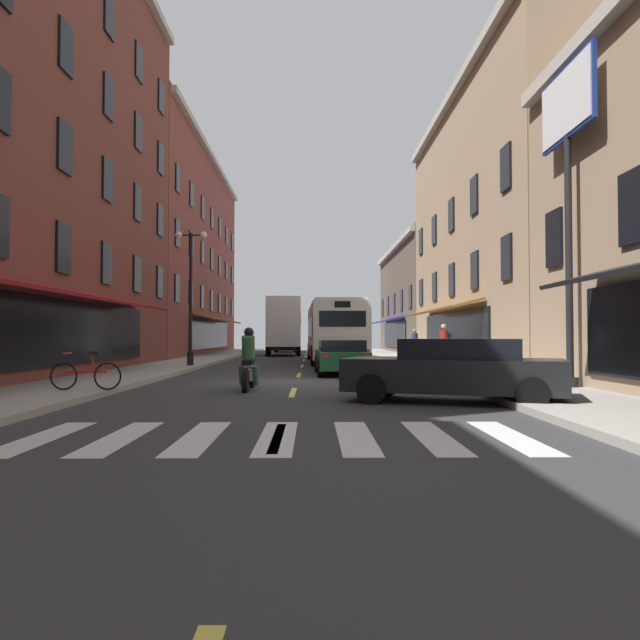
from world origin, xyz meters
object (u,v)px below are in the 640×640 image
at_px(sedan_near, 454,369).
at_px(pedestrian_mid, 415,343).
at_px(box_truck, 283,327).
at_px(bicycle_near, 86,375).
at_px(billboard_sign, 567,140).
at_px(street_lamp_twin, 191,291).
at_px(transit_bus, 333,332).
at_px(motorcycle_rider, 249,363).
at_px(sedan_mid, 341,357).
at_px(pedestrian_near, 444,344).
at_px(sedan_far, 286,345).

relative_size(sedan_near, pedestrian_mid, 2.89).
relative_size(box_truck, bicycle_near, 4.03).
bearing_deg(billboard_sign, street_lamp_twin, 137.26).
height_order(transit_bus, sedan_near, transit_bus).
height_order(sedan_near, motorcycle_rider, motorcycle_rider).
height_order(box_truck, pedestrian_mid, box_truck).
distance_m(sedan_mid, bicycle_near, 10.02).
bearing_deg(billboard_sign, box_truck, 107.31).
bearing_deg(pedestrian_near, transit_bus, -1.58).
height_order(transit_bus, pedestrian_near, transit_bus).
bearing_deg(transit_bus, sedan_mid, -90.43).
height_order(motorcycle_rider, street_lamp_twin, street_lamp_twin).
xyz_separation_m(transit_bus, motorcycle_rider, (-2.83, -16.05, -0.96)).
xyz_separation_m(transit_bus, pedestrian_mid, (4.73, 1.70, -0.66)).
height_order(billboard_sign, sedan_near, billboard_sign).
bearing_deg(bicycle_near, pedestrian_near, 42.77).
relative_size(billboard_sign, pedestrian_mid, 4.83).
xyz_separation_m(transit_bus, sedan_near, (1.91, -18.92, -0.96)).
xyz_separation_m(bicycle_near, pedestrian_near, (10.91, 10.09, 0.59)).
bearing_deg(sedan_near, sedan_far, 97.86).
bearing_deg(pedestrian_near, sedan_near, 136.11).
xyz_separation_m(box_truck, pedestrian_near, (7.63, -18.53, -1.03)).
bearing_deg(street_lamp_twin, box_truck, 78.98).
xyz_separation_m(bicycle_near, pedestrian_mid, (11.29, 19.18, 0.51)).
distance_m(sedan_mid, motorcycle_rider, 6.79).
bearing_deg(transit_bus, pedestrian_near, -59.58).
relative_size(billboard_sign, pedestrian_near, 4.58).
relative_size(sedan_near, pedestrian_near, 2.74).
relative_size(sedan_mid, pedestrian_mid, 2.59).
distance_m(billboard_sign, pedestrian_mid, 19.26).
height_order(sedan_near, street_lamp_twin, street_lamp_twin).
relative_size(box_truck, sedan_mid, 1.57).
relative_size(box_truck, street_lamp_twin, 1.16).
relative_size(sedan_near, street_lamp_twin, 0.82).
relative_size(box_truck, pedestrian_near, 3.84).
distance_m(sedan_far, pedestrian_near, 29.02).
bearing_deg(sedan_near, pedestrian_near, 78.11).
bearing_deg(bicycle_near, sedan_mid, 49.63).
xyz_separation_m(pedestrian_mid, street_lamp_twin, (-11.30, -7.40, 2.40)).
xyz_separation_m(transit_bus, pedestrian_near, (4.34, -7.39, -0.58)).
distance_m(pedestrian_mid, street_lamp_twin, 13.71).
bearing_deg(pedestrian_mid, sedan_near, 9.15).
distance_m(motorcycle_rider, pedestrian_near, 11.25).
xyz_separation_m(transit_bus, sedan_mid, (-0.07, -9.85, -1.00)).
xyz_separation_m(box_truck, street_lamp_twin, (-3.28, -16.84, 1.29)).
xyz_separation_m(billboard_sign, transit_bus, (-5.41, 16.76, -4.81)).
height_order(bicycle_near, pedestrian_near, pedestrian_near).
bearing_deg(motorcycle_rider, bicycle_near, -159.02).
xyz_separation_m(billboard_sign, pedestrian_mid, (-0.68, 18.46, -5.46)).
bearing_deg(pedestrian_mid, sedan_far, -139.40).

